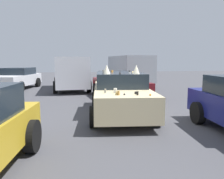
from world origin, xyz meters
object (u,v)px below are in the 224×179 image
at_px(parked_van_near_right, 71,72).
at_px(parked_sedan_near_right, 119,84).
at_px(art_car_decorated, 120,94).
at_px(parked_sedan_behind_left, 17,78).
at_px(parked_van_row_back_far, 130,69).

bearing_deg(parked_van_near_right, parked_sedan_near_right, 30.69).
distance_m(parked_van_near_right, parked_sedan_near_right, 4.39).
distance_m(art_car_decorated, parked_sedan_near_right, 3.52).
height_order(parked_sedan_behind_left, parked_sedan_near_right, parked_sedan_behind_left).
height_order(art_car_decorated, parked_van_near_right, parked_van_near_right).
relative_size(art_car_decorated, parked_sedan_near_right, 1.05).
distance_m(parked_van_row_back_far, parked_sedan_near_right, 5.57).
bearing_deg(parked_van_row_back_far, art_car_decorated, -21.47).
xyz_separation_m(parked_van_near_right, parked_sedan_near_right, (-3.62, -2.42, -0.50)).
bearing_deg(art_car_decorated, parked_van_near_right, -159.62).
distance_m(parked_sedan_behind_left, parked_sedan_near_right, 7.66).
height_order(parked_van_near_right, parked_sedan_behind_left, parked_van_near_right).
relative_size(parked_van_row_back_far, parked_sedan_behind_left, 1.09).
relative_size(parked_van_near_right, parked_van_row_back_far, 1.01).
bearing_deg(parked_sedan_near_right, parked_sedan_behind_left, -135.86).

